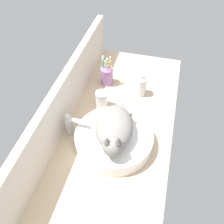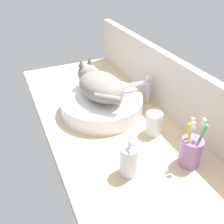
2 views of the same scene
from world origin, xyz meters
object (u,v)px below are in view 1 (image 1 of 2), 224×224
at_px(soap_dispenser, 141,86).
at_px(faucet, 71,123).
at_px(water_glass, 102,100).
at_px(cat, 114,129).
at_px(sink_basin, 114,139).
at_px(toothbrush_cup, 107,75).

bearing_deg(soap_dispenser, faucet, 143.14).
bearing_deg(water_glass, cat, -152.16).
xyz_separation_m(cat, water_glass, (0.25, 0.13, -0.09)).
distance_m(sink_basin, soap_dispenser, 0.39).
bearing_deg(water_glass, faucet, 158.00).
bearing_deg(sink_basin, faucet, 87.25).
relative_size(soap_dispenser, water_glass, 1.52).
bearing_deg(sink_basin, soap_dispenser, -9.09).
bearing_deg(toothbrush_cup, cat, -160.88).
bearing_deg(soap_dispenser, toothbrush_cup, 77.57).
xyz_separation_m(soap_dispenser, water_glass, (-0.15, 0.19, -0.02)).
bearing_deg(sink_basin, cat, -165.68).
bearing_deg(soap_dispenser, water_glass, 128.18).
xyz_separation_m(sink_basin, soap_dispenser, (0.38, -0.06, 0.02)).
bearing_deg(sink_basin, toothbrush_cup, 19.26).
xyz_separation_m(cat, faucet, (0.02, 0.22, -0.06)).
bearing_deg(faucet, soap_dispenser, -36.86).
height_order(soap_dispenser, toothbrush_cup, toothbrush_cup).
distance_m(sink_basin, water_glass, 0.27).
bearing_deg(sink_basin, water_glass, 28.53).
height_order(toothbrush_cup, water_glass, toothbrush_cup).
bearing_deg(cat, soap_dispenser, -8.32).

